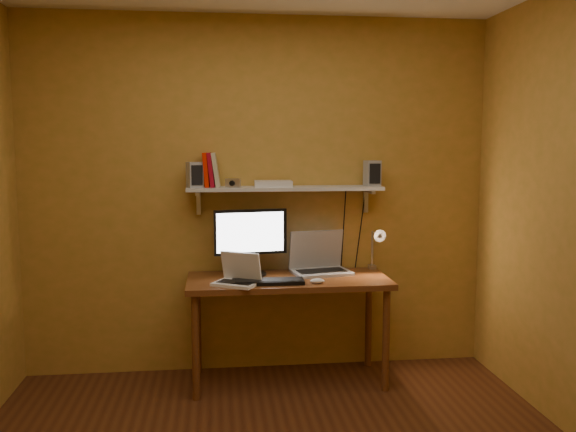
{
  "coord_description": "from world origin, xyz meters",
  "views": [
    {
      "loc": [
        -0.31,
        -2.86,
        1.68
      ],
      "look_at": [
        0.17,
        1.18,
        1.2
      ],
      "focal_mm": 38.0,
      "sensor_mm": 36.0,
      "label": 1
    }
  ],
  "objects": [
    {
      "name": "room",
      "position": [
        0.0,
        0.0,
        1.3
      ],
      "size": [
        3.44,
        3.24,
        2.64
      ],
      "color": "#552C15",
      "rests_on": "ground"
    },
    {
      "name": "desk",
      "position": [
        0.18,
        1.28,
        0.66
      ],
      "size": [
        1.4,
        0.6,
        0.75
      ],
      "color": "brown",
      "rests_on": "ground"
    },
    {
      "name": "wall_shelf",
      "position": [
        0.18,
        1.47,
        1.36
      ],
      "size": [
        1.4,
        0.25,
        0.21
      ],
      "color": "silver",
      "rests_on": "room"
    },
    {
      "name": "monitor",
      "position": [
        -0.07,
        1.41,
        1.01
      ],
      "size": [
        0.52,
        0.25,
        0.47
      ],
      "rotation": [
        0.0,
        0.0,
        0.15
      ],
      "color": "black",
      "rests_on": "desk"
    },
    {
      "name": "laptop",
      "position": [
        0.43,
        1.45,
        0.83
      ],
      "size": [
        0.45,
        0.36,
        0.3
      ],
      "rotation": [
        0.0,
        0.0,
        0.19
      ],
      "color": "#999BA2",
      "rests_on": "desk"
    },
    {
      "name": "netbook",
      "position": [
        -0.17,
        1.13,
        0.81
      ],
      "size": [
        0.35,
        0.32,
        0.21
      ],
      "rotation": [
        0.0,
        0.0,
        -0.53
      ],
      "color": "white",
      "rests_on": "desk"
    },
    {
      "name": "keyboard",
      "position": [
        0.03,
        1.13,
        0.76
      ],
      "size": [
        0.48,
        0.16,
        0.03
      ],
      "primitive_type": "cube",
      "rotation": [
        0.0,
        0.0,
        -0.01
      ],
      "color": "black",
      "rests_on": "desk"
    },
    {
      "name": "mouse",
      "position": [
        0.36,
        1.09,
        0.77
      ],
      "size": [
        0.1,
        0.07,
        0.03
      ],
      "primitive_type": "ellipsoid",
      "rotation": [
        0.0,
        0.0,
        -0.05
      ],
      "color": "white",
      "rests_on": "desk"
    },
    {
      "name": "desk_lamp",
      "position": [
        0.84,
        1.41,
        0.96
      ],
      "size": [
        0.09,
        0.23,
        0.38
      ],
      "color": "silver",
      "rests_on": "desk"
    },
    {
      "name": "speaker_left",
      "position": [
        -0.46,
        1.46,
        1.46
      ],
      "size": [
        0.13,
        0.13,
        0.18
      ],
      "primitive_type": "cube",
      "rotation": [
        0.0,
        0.0,
        0.34
      ],
      "color": "#999BA2",
      "rests_on": "wall_shelf"
    },
    {
      "name": "speaker_right",
      "position": [
        0.82,
        1.48,
        1.47
      ],
      "size": [
        0.12,
        0.12,
        0.18
      ],
      "primitive_type": "cube",
      "rotation": [
        0.0,
        0.0,
        0.14
      ],
      "color": "#999BA2",
      "rests_on": "wall_shelf"
    },
    {
      "name": "books",
      "position": [
        -0.34,
        1.49,
        1.5
      ],
      "size": [
        0.13,
        0.17,
        0.24
      ],
      "color": "red",
      "rests_on": "wall_shelf"
    },
    {
      "name": "shelf_camera",
      "position": [
        -0.19,
        1.42,
        1.41
      ],
      "size": [
        0.11,
        0.07,
        0.06
      ],
      "color": "silver",
      "rests_on": "wall_shelf"
    },
    {
      "name": "router",
      "position": [
        0.1,
        1.46,
        1.4
      ],
      "size": [
        0.27,
        0.19,
        0.04
      ],
      "primitive_type": "cube",
      "rotation": [
        0.0,
        0.0,
        -0.04
      ],
      "color": "white",
      "rests_on": "wall_shelf"
    }
  ]
}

